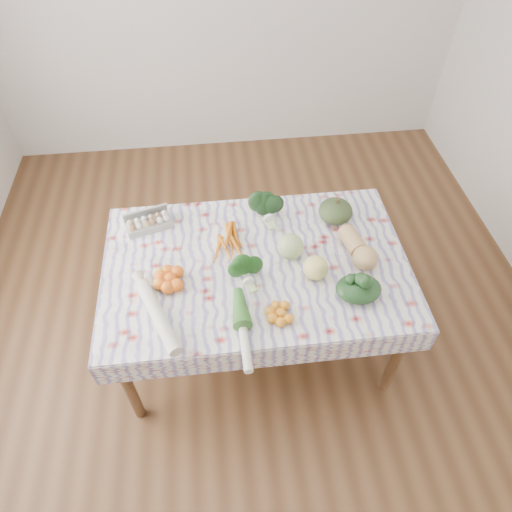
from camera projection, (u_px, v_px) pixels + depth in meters
ground at (256, 337)px, 3.05m from camera, size 4.50×4.50×0.00m
dining_table at (256, 273)px, 2.54m from camera, size 1.60×1.00×0.75m
tablecloth at (256, 264)px, 2.49m from camera, size 1.66×1.06×0.01m
egg_carton at (149, 224)px, 2.63m from camera, size 0.28×0.17×0.07m
carrot_bunch at (227, 241)px, 2.56m from camera, size 0.26×0.24×0.04m
kale_bunch at (268, 208)px, 2.66m from camera, size 0.19×0.17×0.15m
kabocha_squash at (335, 211)px, 2.66m from camera, size 0.22×0.22×0.13m
cabbage at (290, 246)px, 2.46m from camera, size 0.19×0.19×0.14m
butternut_squash at (359, 247)px, 2.47m from camera, size 0.20×0.31×0.13m
orange_cluster at (170, 279)px, 2.36m from camera, size 0.22×0.22×0.07m
broccoli at (245, 273)px, 2.37m from camera, size 0.18×0.18×0.11m
mandarin_cluster at (280, 313)px, 2.23m from camera, size 0.19×0.19×0.05m
grapefruit at (316, 268)px, 2.37m from camera, size 0.13×0.13×0.13m
spinach_bag at (358, 289)px, 2.30m from camera, size 0.28×0.25×0.10m
daikon at (158, 316)px, 2.21m from camera, size 0.25×0.47×0.07m
leek at (243, 331)px, 2.17m from camera, size 0.06×0.43×0.05m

